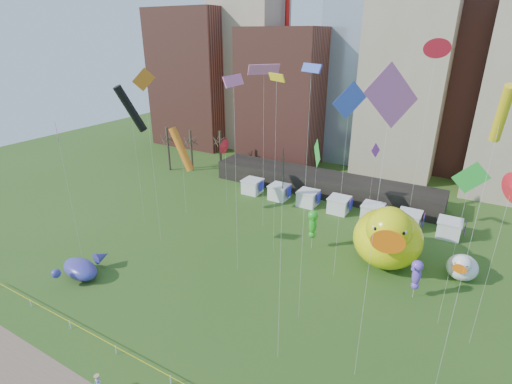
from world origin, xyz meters
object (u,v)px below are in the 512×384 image
Objects in this scene: whale_inflatable at (82,268)px; woman at (98,384)px; small_duck at (462,267)px; seahorse_purple at (417,273)px; seahorse_green at (313,222)px; big_duck at (388,236)px.

whale_inflatable reaches higher than woman.
small_duck is 1.04× the size of seahorse_purple.
small_duck is 0.70× the size of whale_inflatable.
whale_inflatable is at bearing -134.80° from seahorse_purple.
seahorse_purple is 0.67× the size of whale_inflatable.
small_duck is at bearing -6.08° from seahorse_green.
big_duck is at bearing -163.07° from small_duck.
seahorse_green is at bearing 176.14° from big_duck.
small_duck is at bearing 37.06° from whale_inflatable.
seahorse_green is 26.90m from whale_inflatable.
big_duck reaches higher than small_duck.
seahorse_green is 28.10m from woman.
woman is (-5.70, -27.36, -2.90)m from seahorse_green.
whale_inflatable is (-28.39, -19.03, -2.73)m from big_duck.
whale_inflatable is (-19.66, -18.16, -2.67)m from seahorse_green.
woman is at bearing -126.64° from big_duck.
whale_inflatable is at bearing -143.38° from small_duck.
seahorse_purple is 35.41m from whale_inflatable.
seahorse_purple is (-3.91, -6.07, 1.48)m from small_duck.
seahorse_purple is (12.68, -3.87, -0.67)m from seahorse_green.
small_duck is at bearing 0.08° from big_duck.
big_duck is 8.27m from small_duck.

